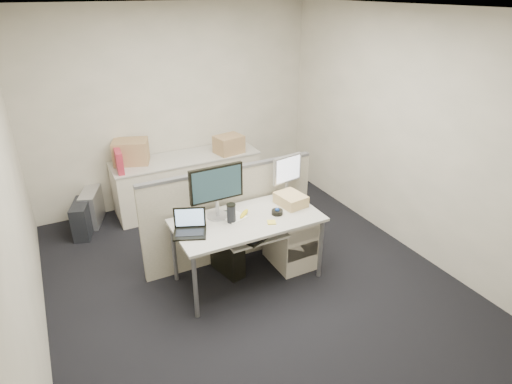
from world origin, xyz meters
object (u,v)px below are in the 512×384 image
desk (247,224)px  monitor_main (217,192)px  desk_phone (294,200)px  laptop (189,224)px

desk → monitor_main: monitor_main is taller
desk → desk_phone: size_ratio=6.91×
desk → laptop: laptop is taller
laptop → desk_phone: size_ratio=1.41×
monitor_main → desk: bearing=-36.7°
desk → desk_phone: bearing=7.6°
desk → laptop: size_ratio=4.89×
desk_phone → laptop: bearing=178.2°
desk → monitor_main: bearing=144.2°
laptop → desk: bearing=23.9°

